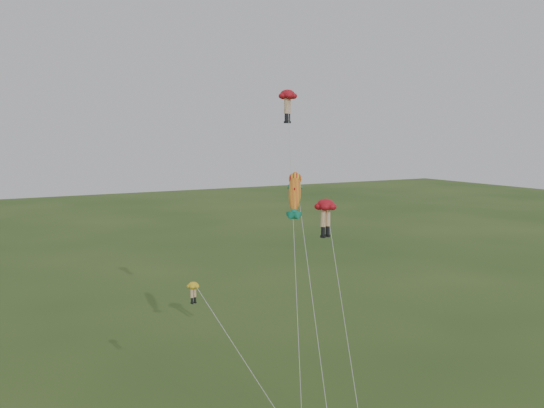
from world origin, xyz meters
TOP-DOWN VIEW (x-y plane):
  - legs_kite_red_high at (3.34, 9.51)m, footprint 5.98×11.22m
  - legs_kite_red_mid at (3.18, 4.40)m, footprint 3.54×8.92m
  - legs_kite_yellow at (-5.23, 4.77)m, footprint 4.13×8.95m
  - fish_kite at (1.64, 5.71)m, footprint 3.85×10.01m

SIDE VIEW (x-z plane):
  - legs_kite_yellow at x=-5.23m, z-range 3.55..12.77m
  - legs_kite_red_mid at x=3.18m, z-range 6.15..19.94m
  - fish_kite at x=1.64m, z-range 6.29..22.02m
  - legs_kite_red_high at x=3.34m, z-range 9.58..30.58m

